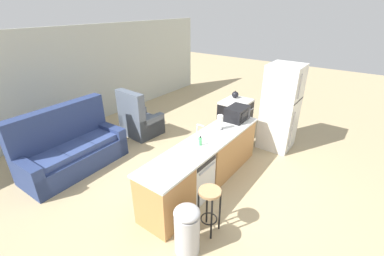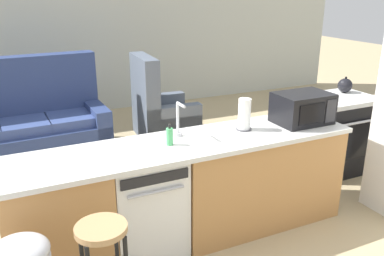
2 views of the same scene
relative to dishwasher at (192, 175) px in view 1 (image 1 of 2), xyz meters
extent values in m
plane|color=tan|center=(0.25, 0.00, -0.42)|extent=(24.00, 24.00, 0.00)
cube|color=beige|center=(0.55, 4.20, 0.88)|extent=(10.00, 0.06, 2.60)
cube|color=#B77F47|center=(-0.68, 0.00, 0.01)|extent=(0.75, 0.62, 0.86)
cube|color=#B77F47|center=(1.08, 0.00, 0.01)|extent=(1.55, 0.62, 0.86)
cube|color=silver|center=(0.40, 0.00, 0.46)|extent=(2.94, 0.66, 0.04)
cube|color=#49331C|center=(0.40, 0.00, -0.38)|extent=(2.86, 0.56, 0.08)
cube|color=white|center=(0.00, 0.00, 0.00)|extent=(0.58, 0.58, 0.84)
cube|color=black|center=(0.00, -0.30, 0.36)|extent=(0.52, 0.01, 0.08)
cylinder|color=#B2B2B7|center=(0.00, -0.31, 0.26)|extent=(0.44, 0.02, 0.02)
cube|color=black|center=(2.60, 0.55, 0.00)|extent=(0.76, 0.64, 0.85)
cube|color=black|center=(2.60, 0.22, 0.05)|extent=(0.53, 0.01, 0.43)
cylinder|color=silver|center=(2.60, 0.20, 0.28)|extent=(0.61, 0.03, 0.03)
cube|color=silver|center=(2.60, 0.55, 0.45)|extent=(0.76, 0.64, 0.05)
torus|color=black|center=(2.43, 0.42, 0.47)|extent=(0.16, 0.16, 0.01)
torus|color=black|center=(2.77, 0.42, 0.47)|extent=(0.16, 0.16, 0.01)
torus|color=black|center=(2.43, 0.68, 0.47)|extent=(0.16, 0.16, 0.01)
torus|color=black|center=(2.77, 0.68, 0.47)|extent=(0.16, 0.16, 0.01)
cube|color=silver|center=(2.60, -0.55, 0.55)|extent=(0.72, 0.70, 1.93)
cylinder|color=#B2B2B7|center=(2.40, -0.92, 1.15)|extent=(0.02, 0.02, 0.51)
cylinder|color=#B2B2B7|center=(2.40, -0.92, 0.18)|extent=(0.02, 0.02, 0.84)
cube|color=black|center=(2.60, -0.90, 0.78)|extent=(0.68, 0.01, 0.01)
cube|color=black|center=(1.56, 0.00, 0.62)|extent=(0.50, 0.36, 0.28)
cube|color=black|center=(1.51, -0.18, 0.62)|extent=(0.27, 0.01, 0.18)
cube|color=#2D2D33|center=(1.73, -0.18, 0.62)|extent=(0.11, 0.01, 0.21)
cylinder|color=silver|center=(0.38, 0.17, 0.49)|extent=(0.07, 0.07, 0.03)
cylinder|color=silver|center=(0.38, 0.17, 0.64)|extent=(0.02, 0.02, 0.26)
cylinder|color=silver|center=(0.38, 0.10, 0.77)|extent=(0.02, 0.14, 0.02)
cylinder|color=#4C4C51|center=(0.97, 0.06, 0.49)|extent=(0.14, 0.14, 0.01)
cylinder|color=white|center=(0.97, 0.06, 0.63)|extent=(0.11, 0.11, 0.27)
cylinder|color=#4CB266|center=(0.24, 0.00, 0.55)|extent=(0.06, 0.06, 0.14)
cylinder|color=black|center=(0.24, 0.00, 0.64)|extent=(0.02, 0.02, 0.04)
sphere|color=black|center=(2.77, 0.68, 0.56)|extent=(0.17, 0.17, 0.17)
sphere|color=black|center=(2.77, 0.68, 0.66)|extent=(0.03, 0.03, 0.03)
cone|color=black|center=(2.85, 0.68, 0.58)|extent=(0.08, 0.04, 0.06)
cylinder|color=tan|center=(-0.49, -0.67, 0.30)|extent=(0.32, 0.32, 0.04)
cylinder|color=black|center=(-0.60, -0.78, -0.07)|extent=(0.03, 0.03, 0.70)
cylinder|color=black|center=(-0.38, -0.78, -0.07)|extent=(0.03, 0.03, 0.70)
cylinder|color=black|center=(-0.60, -0.56, -0.07)|extent=(0.03, 0.03, 0.70)
cylinder|color=black|center=(-0.38, -0.56, -0.07)|extent=(0.03, 0.03, 0.70)
torus|color=black|center=(-0.49, -0.67, -0.20)|extent=(0.25, 0.25, 0.02)
cylinder|color=#B7B7BC|center=(-0.95, -0.62, -0.11)|extent=(0.34, 0.34, 0.62)
ellipsoid|color=#B7B7BC|center=(-0.95, -0.62, 0.25)|extent=(0.35, 0.35, 0.14)
cube|color=navy|center=(-0.74, 2.41, -0.21)|extent=(2.03, 0.98, 0.42)
cube|color=navy|center=(-0.75, 2.74, 0.21)|extent=(2.01, 0.32, 1.27)
cube|color=navy|center=(-1.64, 2.37, -0.11)|extent=(0.23, 0.91, 0.62)
cube|color=navy|center=(0.16, 2.44, -0.11)|extent=(0.23, 0.91, 0.62)
cube|color=#35477D|center=(-1.29, 2.34, 0.06)|extent=(0.58, 0.65, 0.12)
cube|color=#35477D|center=(-0.74, 2.36, 0.06)|extent=(0.58, 0.65, 0.12)
cube|color=#35477D|center=(-0.19, 2.38, 0.06)|extent=(0.58, 0.65, 0.12)
cube|color=#515B6B|center=(1.18, 2.47, -0.22)|extent=(0.85, 0.90, 0.40)
cube|color=#515B6B|center=(0.88, 2.49, 0.18)|extent=(0.25, 0.86, 1.20)
cube|color=#515B6B|center=(1.16, 2.13, -0.15)|extent=(0.81, 0.21, 0.55)
cube|color=#515B6B|center=(1.20, 2.82, -0.15)|extent=(0.81, 0.21, 0.55)
camera|label=1|loc=(-2.89, -2.14, 2.63)|focal=24.00mm
camera|label=2|loc=(-0.89, -2.81, 1.68)|focal=38.00mm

